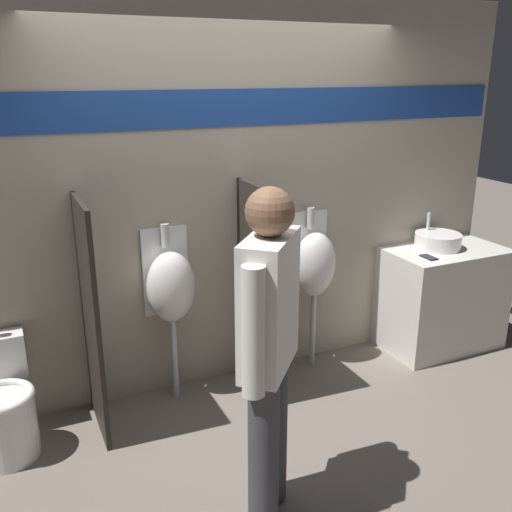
{
  "coord_description": "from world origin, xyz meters",
  "views": [
    {
      "loc": [
        -1.46,
        -3.01,
        2.19
      ],
      "look_at": [
        0.0,
        0.17,
        1.05
      ],
      "focal_mm": 40.0,
      "sensor_mm": 36.0,
      "label": 1
    }
  ],
  "objects_px": {
    "sink_basin": "(438,241)",
    "urinal_near_counter": "(171,287)",
    "person_in_vest": "(269,345)",
    "toilet": "(3,409)",
    "urinal_far": "(314,264)",
    "cell_phone": "(429,257)"
  },
  "relations": [
    {
      "from": "sink_basin",
      "to": "urinal_near_counter",
      "type": "xyz_separation_m",
      "value": [
        -2.18,
        0.11,
        -0.08
      ]
    },
    {
      "from": "sink_basin",
      "to": "urinal_near_counter",
      "type": "distance_m",
      "value": 2.18
    },
    {
      "from": "sink_basin",
      "to": "person_in_vest",
      "type": "relative_size",
      "value": 0.21
    },
    {
      "from": "toilet",
      "to": "person_in_vest",
      "type": "bearing_deg",
      "value": -41.45
    },
    {
      "from": "urinal_far",
      "to": "urinal_near_counter",
      "type": "bearing_deg",
      "value": 180.0
    },
    {
      "from": "urinal_far",
      "to": "person_in_vest",
      "type": "height_order",
      "value": "person_in_vest"
    },
    {
      "from": "sink_basin",
      "to": "urinal_far",
      "type": "bearing_deg",
      "value": 174.34
    },
    {
      "from": "cell_phone",
      "to": "urinal_far",
      "type": "distance_m",
      "value": 0.89
    },
    {
      "from": "urinal_far",
      "to": "person_in_vest",
      "type": "bearing_deg",
      "value": -128.12
    },
    {
      "from": "urinal_far",
      "to": "toilet",
      "type": "distance_m",
      "value": 2.27
    },
    {
      "from": "urinal_near_counter",
      "to": "toilet",
      "type": "relative_size",
      "value": 1.5
    },
    {
      "from": "urinal_near_counter",
      "to": "sink_basin",
      "type": "bearing_deg",
      "value": -2.8
    },
    {
      "from": "toilet",
      "to": "sink_basin",
      "type": "bearing_deg",
      "value": 1.29
    },
    {
      "from": "toilet",
      "to": "urinal_far",
      "type": "bearing_deg",
      "value": 4.68
    },
    {
      "from": "cell_phone",
      "to": "urinal_far",
      "type": "relative_size",
      "value": 0.11
    },
    {
      "from": "sink_basin",
      "to": "toilet",
      "type": "relative_size",
      "value": 0.44
    },
    {
      "from": "person_in_vest",
      "to": "toilet",
      "type": "bearing_deg",
      "value": 90.13
    },
    {
      "from": "cell_phone",
      "to": "person_in_vest",
      "type": "distance_m",
      "value": 2.07
    },
    {
      "from": "urinal_near_counter",
      "to": "toilet",
      "type": "xyz_separation_m",
      "value": [
        -1.1,
        -0.18,
        -0.53
      ]
    },
    {
      "from": "cell_phone",
      "to": "urinal_near_counter",
      "type": "xyz_separation_m",
      "value": [
        -1.94,
        0.28,
        -0.02
      ]
    },
    {
      "from": "cell_phone",
      "to": "urinal_near_counter",
      "type": "bearing_deg",
      "value": 171.84
    },
    {
      "from": "sink_basin",
      "to": "cell_phone",
      "type": "bearing_deg",
      "value": -143.69
    }
  ]
}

